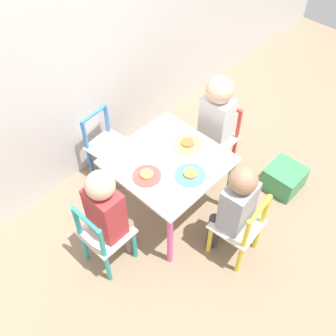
{
  "coord_description": "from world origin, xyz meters",
  "views": [
    {
      "loc": [
        -1.16,
        -1.09,
        2.21
      ],
      "look_at": [
        0.0,
        0.0,
        0.41
      ],
      "focal_mm": 42.0,
      "sensor_mm": 36.0,
      "label": 1
    }
  ],
  "objects_px": {
    "chair_teal": "(104,236)",
    "plate_right": "(188,144)",
    "kids_table": "(168,167)",
    "chair_red": "(217,139)",
    "child_left": "(108,210)",
    "child_right": "(215,118)",
    "chair_blue": "(107,147)",
    "child_front": "(235,204)",
    "plate_left": "(147,175)",
    "storage_bin": "(284,178)",
    "plate_front": "(190,175)",
    "chair_yellow": "(240,228)"
  },
  "relations": [
    {
      "from": "chair_teal",
      "to": "chair_yellow",
      "type": "distance_m",
      "value": 0.79
    },
    {
      "from": "child_front",
      "to": "child_right",
      "type": "distance_m",
      "value": 0.67
    },
    {
      "from": "kids_table",
      "to": "chair_red",
      "type": "xyz_separation_m",
      "value": [
        0.54,
        0.03,
        -0.16
      ]
    },
    {
      "from": "chair_red",
      "to": "child_left",
      "type": "xyz_separation_m",
      "value": [
        -1.02,
        -0.03,
        0.2
      ]
    },
    {
      "from": "chair_teal",
      "to": "plate_right",
      "type": "relative_size",
      "value": 2.86
    },
    {
      "from": "chair_blue",
      "to": "plate_right",
      "type": "relative_size",
      "value": 2.86
    },
    {
      "from": "chair_blue",
      "to": "child_front",
      "type": "bearing_deg",
      "value": -90.29
    },
    {
      "from": "chair_red",
      "to": "plate_left",
      "type": "distance_m",
      "value": 0.75
    },
    {
      "from": "kids_table",
      "to": "plate_right",
      "type": "height_order",
      "value": "plate_right"
    },
    {
      "from": "chair_teal",
      "to": "plate_right",
      "type": "bearing_deg",
      "value": -90.05
    },
    {
      "from": "chair_teal",
      "to": "plate_front",
      "type": "height_order",
      "value": "chair_teal"
    },
    {
      "from": "chair_yellow",
      "to": "chair_teal",
      "type": "bearing_deg",
      "value": -47.29
    },
    {
      "from": "child_right",
      "to": "plate_right",
      "type": "xyz_separation_m",
      "value": [
        -0.3,
        -0.02,
        -0.0
      ]
    },
    {
      "from": "plate_front",
      "to": "storage_bin",
      "type": "xyz_separation_m",
      "value": [
        0.7,
        -0.29,
        -0.4
      ]
    },
    {
      "from": "kids_table",
      "to": "storage_bin",
      "type": "relative_size",
      "value": 2.6
    },
    {
      "from": "chair_teal",
      "to": "storage_bin",
      "type": "bearing_deg",
      "value": -110.77
    },
    {
      "from": "child_right",
      "to": "plate_right",
      "type": "bearing_deg",
      "value": -88.26
    },
    {
      "from": "plate_front",
      "to": "child_left",
      "type": "bearing_deg",
      "value": 159.76
    },
    {
      "from": "plate_front",
      "to": "child_front",
      "type": "bearing_deg",
      "value": -82.41
    },
    {
      "from": "storage_bin",
      "to": "child_right",
      "type": "bearing_deg",
      "value": 114.16
    },
    {
      "from": "chair_blue",
      "to": "plate_right",
      "type": "xyz_separation_m",
      "value": [
        0.23,
        -0.54,
        0.23
      ]
    },
    {
      "from": "child_left",
      "to": "plate_right",
      "type": "distance_m",
      "value": 0.66
    },
    {
      "from": "kids_table",
      "to": "plate_right",
      "type": "relative_size",
      "value": 3.43
    },
    {
      "from": "chair_teal",
      "to": "child_left",
      "type": "height_order",
      "value": "child_left"
    },
    {
      "from": "child_left",
      "to": "plate_right",
      "type": "xyz_separation_m",
      "value": [
        0.66,
        0.0,
        0.04
      ]
    },
    {
      "from": "child_front",
      "to": "plate_left",
      "type": "xyz_separation_m",
      "value": [
        -0.22,
        0.48,
        0.05
      ]
    },
    {
      "from": "chair_blue",
      "to": "plate_left",
      "type": "bearing_deg",
      "value": -108.74
    },
    {
      "from": "chair_blue",
      "to": "plate_front",
      "type": "xyz_separation_m",
      "value": [
        0.05,
        -0.71,
        0.23
      ]
    },
    {
      "from": "storage_bin",
      "to": "chair_blue",
      "type": "bearing_deg",
      "value": 126.81
    },
    {
      "from": "chair_teal",
      "to": "plate_left",
      "type": "distance_m",
      "value": 0.43
    },
    {
      "from": "kids_table",
      "to": "chair_yellow",
      "type": "xyz_separation_m",
      "value": [
        0.04,
        -0.54,
        -0.16
      ]
    },
    {
      "from": "child_right",
      "to": "plate_right",
      "type": "height_order",
      "value": "child_right"
    },
    {
      "from": "kids_table",
      "to": "child_front",
      "type": "distance_m",
      "value": 0.48
    },
    {
      "from": "kids_table",
      "to": "plate_right",
      "type": "distance_m",
      "value": 0.19
    },
    {
      "from": "chair_teal",
      "to": "chair_yellow",
      "type": "bearing_deg",
      "value": -132.71
    },
    {
      "from": "plate_left",
      "to": "storage_bin",
      "type": "distance_m",
      "value": 1.07
    },
    {
      "from": "chair_yellow",
      "to": "plate_right",
      "type": "distance_m",
      "value": 0.6
    },
    {
      "from": "child_left",
      "to": "plate_front",
      "type": "relative_size",
      "value": 4.24
    },
    {
      "from": "chair_red",
      "to": "chair_blue",
      "type": "relative_size",
      "value": 1.0
    },
    {
      "from": "chair_red",
      "to": "plate_right",
      "type": "height_order",
      "value": "chair_red"
    },
    {
      "from": "child_right",
      "to": "plate_front",
      "type": "distance_m",
      "value": 0.52
    },
    {
      "from": "child_left",
      "to": "plate_right",
      "type": "height_order",
      "value": "child_left"
    },
    {
      "from": "chair_teal",
      "to": "child_front",
      "type": "xyz_separation_m",
      "value": [
        0.58,
        -0.47,
        0.18
      ]
    },
    {
      "from": "chair_yellow",
      "to": "child_front",
      "type": "distance_m",
      "value": 0.19
    },
    {
      "from": "kids_table",
      "to": "chair_blue",
      "type": "distance_m",
      "value": 0.56
    },
    {
      "from": "chair_blue",
      "to": "plate_left",
      "type": "height_order",
      "value": "chair_blue"
    },
    {
      "from": "kids_table",
      "to": "child_right",
      "type": "bearing_deg",
      "value": 2.96
    },
    {
      "from": "plate_right",
      "to": "chair_teal",
      "type": "bearing_deg",
      "value": -179.85
    },
    {
      "from": "chair_yellow",
      "to": "child_left",
      "type": "distance_m",
      "value": 0.77
    },
    {
      "from": "chair_yellow",
      "to": "storage_bin",
      "type": "distance_m",
      "value": 0.68
    }
  ]
}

